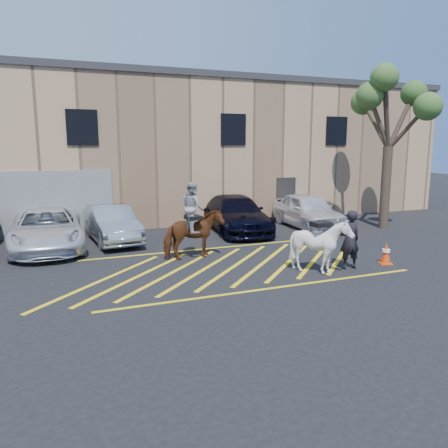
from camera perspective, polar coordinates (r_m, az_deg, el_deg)
name	(u,v)px	position (r m, az deg, el deg)	size (l,w,h in m)	color
ground	(232,263)	(14.53, 1.06, -5.13)	(90.00, 90.00, 0.00)	black
car_white_pickup	(47,229)	(17.58, -22.13, -0.65)	(2.52, 5.46, 1.52)	white
car_silver_sedan	(112,224)	(18.17, -14.45, 0.02)	(1.54, 4.42, 1.46)	#949BA1
car_blue_suv	(236,214)	(19.76, 1.56, 1.34)	(2.22, 5.46, 1.58)	black
car_white_suv	(308,211)	(20.96, 10.89, 1.73)	(1.92, 4.78, 1.63)	white
handler	(350,240)	(14.24, 16.10, -1.98)	(0.68, 0.45, 1.87)	black
warehouse	(150,149)	(25.48, -9.67, 9.66)	(32.42, 10.20, 7.30)	tan
hatching_zone	(236,265)	(14.27, 1.53, -5.40)	(12.60, 5.12, 0.01)	yellow
mounted_bay	(193,228)	(14.91, -4.06, -0.53)	(2.08, 1.09, 2.65)	#5D2816
saddled_white	(321,246)	(13.57, 12.51, -2.76)	(1.44, 1.60, 1.70)	silver
traffic_cone	(386,253)	(15.33, 20.40, -3.56)	(0.49, 0.49, 0.73)	#FA540A
tree	(391,104)	(21.72, 20.96, 14.46)	(3.99, 4.37, 7.31)	#49382C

